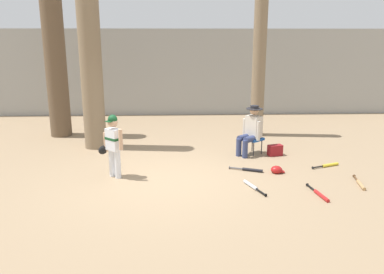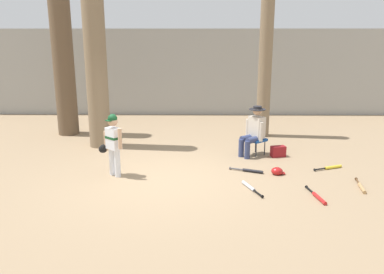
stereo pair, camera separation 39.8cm
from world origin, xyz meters
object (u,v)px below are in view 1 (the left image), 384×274
young_ballplayer (113,142)px  bat_black_composite (250,170)px  batting_helmet_red (277,170)px  bat_aluminum_silver (252,186)px  tree_near_player (91,63)px  tree_far_left (56,64)px  bat_wood_tan (360,184)px  bat_yellow_trainer (328,165)px  folding_stool (253,139)px  seated_spectator (251,129)px  bat_red_barrel (320,194)px  tree_behind_spectator (259,57)px  handbag_beside_stool (275,150)px

young_ballplayer → bat_black_composite: bearing=4.7°
batting_helmet_red → bat_aluminum_silver: bearing=-129.7°
bat_black_composite → tree_near_player: bearing=151.0°
tree_far_left → batting_helmet_red: 6.76m
young_ballplayer → batting_helmet_red: young_ballplayer is taller
bat_aluminum_silver → batting_helmet_red: batting_helmet_red is taller
bat_wood_tan → bat_yellow_trainer: bearing=99.8°
folding_stool → seated_spectator: seated_spectator is taller
seated_spectator → bat_red_barrel: (0.80, -2.61, -0.61)m
tree_far_left → folding_stool: bearing=-21.3°
bat_wood_tan → bat_black_composite: 2.19m
tree_near_player → tree_behind_spectator: 4.58m
tree_behind_spectator → batting_helmet_red: 3.97m
bat_aluminum_silver → batting_helmet_red: 1.05m
handbag_beside_stool → bat_red_barrel: (0.21, -2.50, -0.10)m
bat_aluminum_silver → bat_black_composite: 0.95m
tree_behind_spectator → bat_wood_tan: size_ratio=6.93×
young_ballplayer → seated_spectator: size_ratio=1.09×
bat_red_barrel → bat_black_composite: (-1.02, 1.39, 0.00)m
tree_far_left → young_ballplayer: bearing=-59.7°
young_ballplayer → bat_black_composite: young_ballplayer is taller
tree_near_player → bat_red_barrel: bearing=-36.1°
bat_black_composite → bat_yellow_trainer: bearing=7.5°
bat_aluminum_silver → batting_helmet_red: size_ratio=2.60×
tree_far_left → batting_helmet_red: (5.47, -3.45, -1.97)m
handbag_beside_stool → bat_wood_tan: 2.34m
tree_near_player → bat_wood_tan: size_ratio=7.10×
seated_spectator → bat_yellow_trainer: seated_spectator is taller
tree_far_left → bat_black_composite: tree_far_left is taller
tree_far_left → bat_red_barrel: bearing=-38.4°
tree_behind_spectator → tree_far_left: size_ratio=1.01×
folding_stool → tree_near_player: bearing=169.2°
bat_black_composite → bat_aluminum_silver: bearing=-97.7°
folding_stool → batting_helmet_red: folding_stool is taller
young_ballplayer → bat_red_barrel: size_ratio=1.65×
tree_behind_spectator → bat_aluminum_silver: 4.76m
folding_stool → bat_red_barrel: bearing=-74.9°
bat_yellow_trainer → bat_black_composite: 1.81m
folding_stool → batting_helmet_red: (0.24, -1.41, -0.29)m
bat_red_barrel → bat_aluminum_silver: bearing=158.7°
folding_stool → bat_wood_tan: folding_stool is taller
seated_spectator → bat_red_barrel: seated_spectator is taller
young_ballplayer → bat_wood_tan: bearing=-7.9°
seated_spectator → tree_far_left: 5.73m
tree_near_player → batting_helmet_red: tree_near_player is taller
batting_helmet_red → bat_wood_tan: bearing=-28.1°
seated_spectator → bat_red_barrel: size_ratio=1.52×
bat_red_barrel → young_ballplayer: bearing=163.4°
folding_stool → bat_red_barrel: folding_stool is taller
bat_red_barrel → tree_far_left: bearing=141.6°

